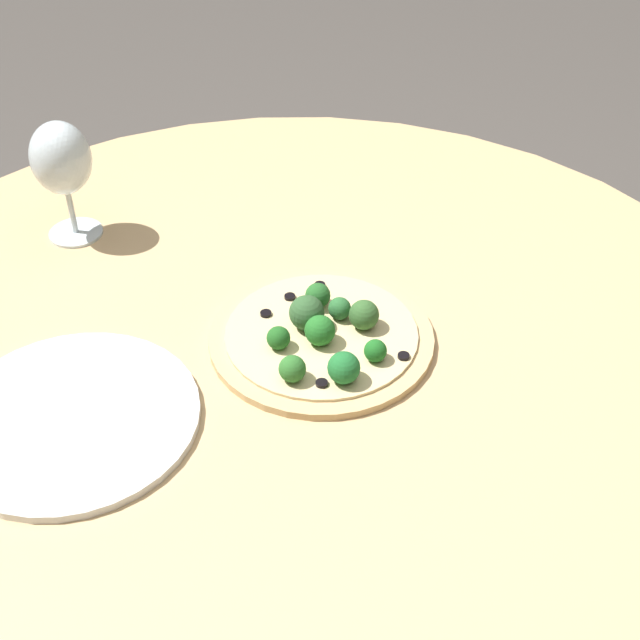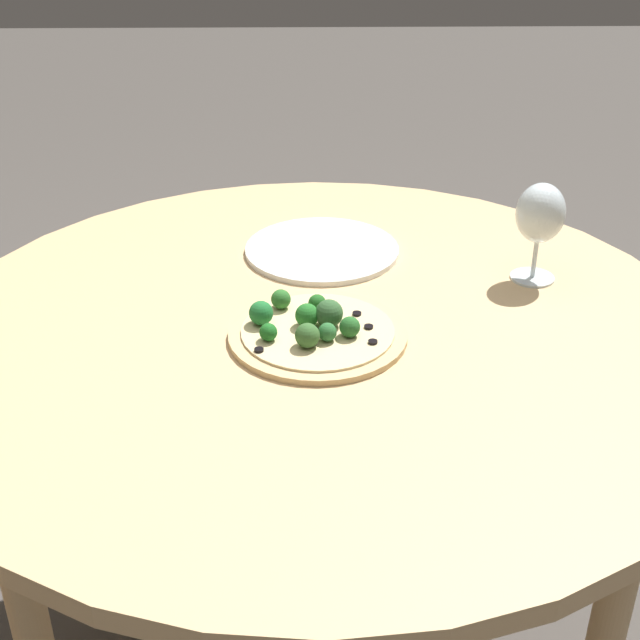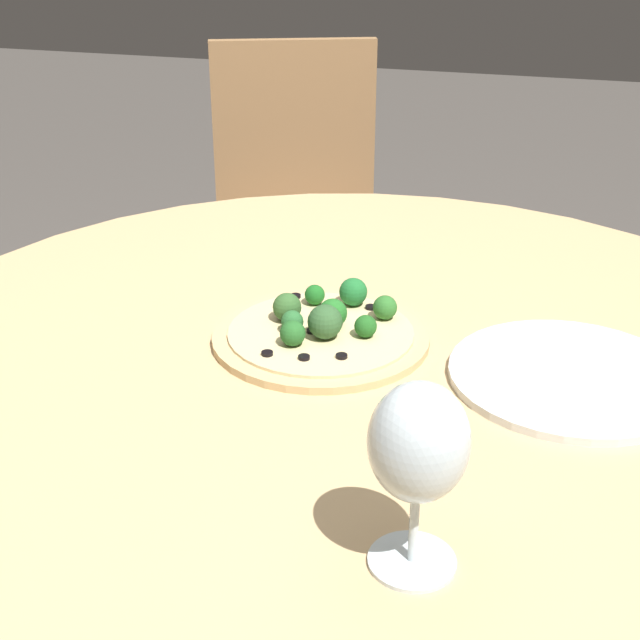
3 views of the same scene
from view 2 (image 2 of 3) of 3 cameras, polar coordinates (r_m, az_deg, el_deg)
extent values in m
cylinder|color=tan|center=(1.39, -0.17, -0.75)|extent=(1.23, 1.23, 0.03)
cylinder|color=tan|center=(1.95, -11.65, -4.65)|extent=(0.05, 0.05, 0.71)
cylinder|color=tan|center=(1.96, 10.94, -4.43)|extent=(0.05, 0.05, 0.71)
cylinder|color=tan|center=(1.35, 0.00, -0.93)|extent=(0.27, 0.27, 0.01)
cylinder|color=beige|center=(1.34, 0.00, -0.67)|extent=(0.23, 0.23, 0.00)
sphere|color=#1C6220|center=(1.31, -3.33, -0.78)|extent=(0.03, 0.03, 0.03)
sphere|color=#245F26|center=(1.32, 1.91, -0.44)|extent=(0.03, 0.03, 0.03)
sphere|color=#206B2F|center=(1.35, -3.79, 0.45)|extent=(0.04, 0.04, 0.04)
sphere|color=#335E2B|center=(1.29, -0.81, -1.00)|extent=(0.04, 0.04, 0.04)
sphere|color=#205C1F|center=(1.38, -0.12, 1.09)|extent=(0.03, 0.03, 0.03)
sphere|color=#296430|center=(1.31, 0.47, -0.78)|extent=(0.03, 0.03, 0.03)
sphere|color=#30582E|center=(1.34, 0.58, 0.43)|extent=(0.04, 0.04, 0.04)
sphere|color=#236A25|center=(1.34, -0.83, 0.30)|extent=(0.04, 0.04, 0.04)
sphere|color=#2D6A29|center=(1.39, -2.52, 1.34)|extent=(0.03, 0.03, 0.03)
sphere|color=#205B23|center=(1.34, 0.52, 0.23)|extent=(0.03, 0.03, 0.03)
cylinder|color=black|center=(1.29, -3.93, -1.92)|extent=(0.01, 0.01, 0.00)
cylinder|color=black|center=(1.33, 0.20, -0.71)|extent=(0.01, 0.01, 0.00)
cylinder|color=black|center=(1.35, 3.13, -0.43)|extent=(0.01, 0.01, 0.00)
cylinder|color=black|center=(1.38, 2.37, 0.45)|extent=(0.01, 0.01, 0.00)
cylinder|color=black|center=(1.31, 3.40, -1.41)|extent=(0.01, 0.01, 0.00)
cylinder|color=black|center=(1.38, -3.52, 0.26)|extent=(0.01, 0.01, 0.00)
cylinder|color=silver|center=(1.56, 13.42, 2.67)|extent=(0.07, 0.07, 0.00)
cylinder|color=silver|center=(1.55, 13.57, 3.81)|extent=(0.01, 0.01, 0.07)
ellipsoid|color=silver|center=(1.52, 13.94, 6.66)|extent=(0.08, 0.08, 0.10)
cylinder|color=silver|center=(1.61, 0.13, 4.52)|extent=(0.28, 0.28, 0.01)
camera|label=1|loc=(1.70, -28.47, 26.91)|focal=50.00mm
camera|label=3|loc=(1.75, 34.61, 18.82)|focal=50.00mm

